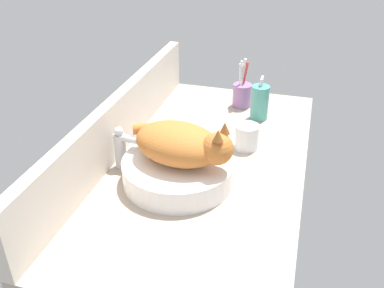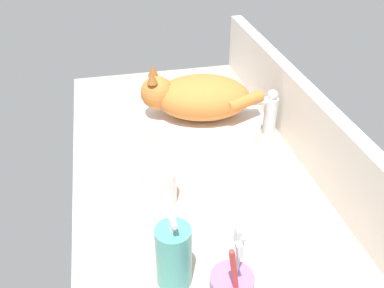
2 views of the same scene
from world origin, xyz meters
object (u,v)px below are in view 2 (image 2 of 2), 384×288
(faucet, at_px, (267,111))
(water_glass, at_px, (160,188))
(sink_basin, at_px, (202,126))
(soap_dispenser, at_px, (174,255))
(cat, at_px, (198,97))

(faucet, height_order, water_glass, faucet)
(sink_basin, distance_m, soap_dispenser, 0.49)
(water_glass, bearing_deg, soap_dispenser, -2.23)
(cat, distance_m, faucet, 0.20)
(sink_basin, distance_m, faucet, 0.18)
(soap_dispenser, xyz_separation_m, water_glass, (-0.22, 0.01, -0.03))
(cat, distance_m, soap_dispenser, 0.49)
(sink_basin, height_order, cat, cat)
(sink_basin, bearing_deg, soap_dispenser, -19.64)
(cat, relative_size, water_glass, 3.88)
(soap_dispenser, bearing_deg, faucet, 142.28)
(faucet, xyz_separation_m, soap_dispenser, (0.44, -0.34, -0.01))
(sink_basin, relative_size, cat, 1.02)
(soap_dispenser, bearing_deg, water_glass, 177.77)
(cat, xyz_separation_m, soap_dispenser, (0.47, -0.15, -0.06))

